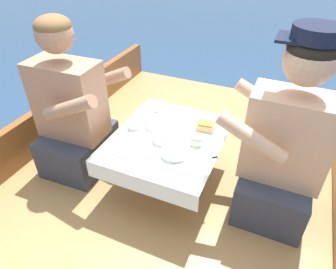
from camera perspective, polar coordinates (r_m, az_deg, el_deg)
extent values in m
plane|color=navy|center=(2.15, 0.48, -13.79)|extent=(60.00, 60.00, 0.00)
cube|color=#A87F4C|center=(2.05, 0.50, -11.19)|extent=(2.03, 2.83, 0.29)
cube|color=brown|center=(2.33, -22.26, 1.69)|extent=(0.06, 2.83, 0.30)
cylinder|color=#B2B2B7|center=(1.80, 0.00, -5.40)|extent=(0.07, 0.07, 0.33)
cube|color=#A87F4C|center=(1.69, 0.00, -0.91)|extent=(0.58, 0.68, 0.02)
cube|color=white|center=(1.69, 0.00, -0.61)|extent=(0.61, 0.71, 0.00)
cube|color=white|center=(1.48, -5.52, -9.62)|extent=(0.61, 0.00, 0.10)
cube|color=white|center=(1.99, 4.07, 3.68)|extent=(0.61, 0.00, 0.10)
cube|color=#333847|center=(2.06, -16.51, -2.55)|extent=(0.38, 0.45, 0.26)
cube|color=tan|center=(1.86, -18.37, 6.28)|extent=(0.41, 0.23, 0.47)
sphere|color=tan|center=(1.72, -20.82, 17.40)|extent=(0.20, 0.20, 0.20)
ellipsoid|color=brown|center=(1.71, -21.15, 18.81)|extent=(0.19, 0.19, 0.11)
cylinder|color=tan|center=(1.87, -11.76, 10.20)|extent=(0.34, 0.08, 0.21)
cylinder|color=tan|center=(1.62, -18.32, 4.82)|extent=(0.34, 0.08, 0.21)
cube|color=#333847|center=(1.79, 19.26, -10.05)|extent=(0.36, 0.44, 0.26)
cube|color=tan|center=(1.56, 21.82, -0.61)|extent=(0.40, 0.22, 0.47)
sphere|color=tan|center=(1.39, 25.43, 12.61)|extent=(0.22, 0.22, 0.22)
ellipsoid|color=black|center=(1.37, 25.96, 14.47)|extent=(0.21, 0.21, 0.12)
cylinder|color=tan|center=(1.37, 15.55, -0.56)|extent=(0.34, 0.07, 0.21)
cylinder|color=tan|center=(1.68, 17.92, 6.10)|extent=(0.34, 0.07, 0.21)
cylinder|color=black|center=(1.35, 26.67, 16.91)|extent=(0.20, 0.20, 0.06)
cube|color=black|center=(1.36, 22.15, 16.76)|extent=(0.10, 0.15, 0.01)
cylinder|color=white|center=(1.75, 7.13, 0.88)|extent=(0.19, 0.19, 0.01)
cylinder|color=white|center=(1.63, -7.43, -2.13)|extent=(0.21, 0.21, 0.01)
cube|color=tan|center=(1.74, 7.18, 1.50)|extent=(0.11, 0.09, 0.04)
cube|color=gold|center=(1.73, 7.24, 2.16)|extent=(0.09, 0.07, 0.01)
cylinder|color=white|center=(1.55, 1.32, -3.37)|extent=(0.14, 0.14, 0.04)
cylinder|color=beige|center=(1.54, 1.32, -3.08)|extent=(0.12, 0.12, 0.02)
cylinder|color=white|center=(1.65, -0.84, -0.60)|extent=(0.12, 0.12, 0.04)
cylinder|color=beige|center=(1.64, -0.84, -0.32)|extent=(0.10, 0.10, 0.02)
cylinder|color=white|center=(1.77, -2.04, 2.23)|extent=(0.15, 0.15, 0.04)
cylinder|color=beige|center=(1.77, -2.04, 2.50)|extent=(0.12, 0.12, 0.02)
cylinder|color=white|center=(1.76, -6.55, 2.10)|extent=(0.06, 0.06, 0.06)
torus|color=white|center=(1.74, -5.35, 1.88)|extent=(0.04, 0.01, 0.04)
cylinder|color=#3D2314|center=(1.75, -6.59, 2.60)|extent=(0.05, 0.05, 0.01)
cylinder|color=white|center=(1.92, -1.37, 5.32)|extent=(0.08, 0.08, 0.06)
torus|color=white|center=(1.90, -0.04, 5.10)|extent=(0.04, 0.01, 0.04)
cylinder|color=#3D2314|center=(1.91, -1.37, 5.77)|extent=(0.07, 0.07, 0.01)
cylinder|color=silver|center=(1.63, 5.48, -1.10)|extent=(0.06, 0.06, 0.05)
cylinder|color=beige|center=(1.63, 5.48, -1.10)|extent=(0.07, 0.07, 0.03)
cube|color=silver|center=(1.54, 6.56, -4.82)|extent=(0.14, 0.11, 0.00)
cube|color=silver|center=(1.56, 8.97, -4.37)|extent=(0.04, 0.04, 0.00)
cube|color=silver|center=(1.49, 0.04, -6.11)|extent=(0.13, 0.13, 0.00)
cube|color=silver|center=(1.87, 9.50, 3.00)|extent=(0.05, 0.17, 0.00)
cube|color=silver|center=(1.92, 10.55, 3.87)|extent=(0.03, 0.04, 0.00)
cube|color=silver|center=(1.68, 4.11, -0.68)|extent=(0.11, 0.14, 0.00)
ellipsoid|color=silver|center=(1.71, 6.05, 0.08)|extent=(0.04, 0.02, 0.01)
cube|color=silver|center=(1.83, 3.61, 2.59)|extent=(0.11, 0.14, 0.00)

